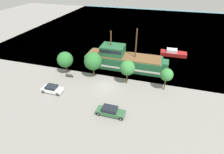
% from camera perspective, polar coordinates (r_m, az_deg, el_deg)
% --- Properties ---
extents(ground_plane, '(160.00, 160.00, 0.00)m').
position_cam_1_polar(ground_plane, '(35.49, -2.12, -3.10)').
color(ground_plane, gray).
extents(water_surface, '(80.00, 80.00, 0.00)m').
position_cam_1_polar(water_surface, '(74.90, 8.87, 15.90)').
color(water_surface, teal).
rests_on(water_surface, ground).
extents(pirate_ship, '(19.18, 5.21, 9.56)m').
position_cam_1_polar(pirate_ship, '(41.76, 3.46, 5.69)').
color(pirate_ship, '#1E5633').
rests_on(pirate_ship, water_surface).
extents(moored_boat_dockside, '(6.81, 2.55, 1.75)m').
position_cam_1_polar(moored_boat_dockside, '(50.92, 19.30, 7.39)').
color(moored_boat_dockside, maroon).
rests_on(moored_boat_dockside, water_surface).
extents(parked_car_curb_front, '(4.01, 1.84, 1.41)m').
position_cam_1_polar(parked_car_curb_front, '(35.48, -18.93, -3.71)').
color(parked_car_curb_front, white).
rests_on(parked_car_curb_front, ground_plane).
extents(parked_car_curb_mid, '(4.69, 1.78, 1.49)m').
position_cam_1_polar(parked_car_curb_mid, '(28.80, -0.55, -11.09)').
color(parked_car_curb_mid, '#2D5B38').
rests_on(parked_car_curb_mid, ground_plane).
extents(fire_hydrant, '(0.42, 0.25, 0.76)m').
position_cam_1_polar(fire_hydrant, '(37.07, -17.91, -2.39)').
color(fire_hydrant, yellow).
rests_on(fire_hydrant, ground_plane).
extents(bench_promenade_east, '(1.59, 0.45, 0.85)m').
position_cam_1_polar(bench_promenade_east, '(39.35, -13.78, 0.51)').
color(bench_promenade_east, '#4C4742').
rests_on(bench_promenade_east, ground_plane).
extents(tree_row_east, '(3.48, 3.48, 5.02)m').
position_cam_1_polar(tree_row_east, '(39.94, -15.06, 5.49)').
color(tree_row_east, brown).
rests_on(tree_row_east, ground_plane).
extents(tree_row_mideast, '(3.75, 3.75, 5.62)m').
position_cam_1_polar(tree_row_mideast, '(37.10, -6.22, 5.13)').
color(tree_row_mideast, brown).
rests_on(tree_row_mideast, ground_plane).
extents(tree_row_midwest, '(3.03, 3.03, 5.18)m').
position_cam_1_polar(tree_row_midwest, '(34.66, 5.06, 2.98)').
color(tree_row_midwest, brown).
rests_on(tree_row_midwest, ground_plane).
extents(tree_row_west, '(2.44, 2.44, 4.64)m').
position_cam_1_polar(tree_row_west, '(34.31, 17.40, 0.69)').
color(tree_row_west, brown).
rests_on(tree_row_west, ground_plane).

